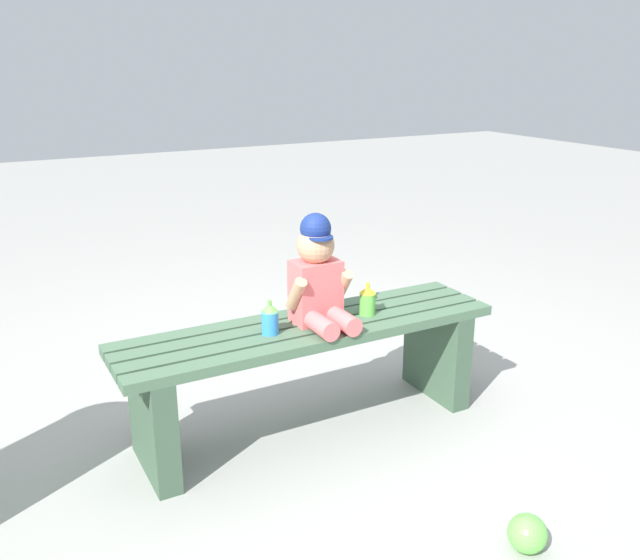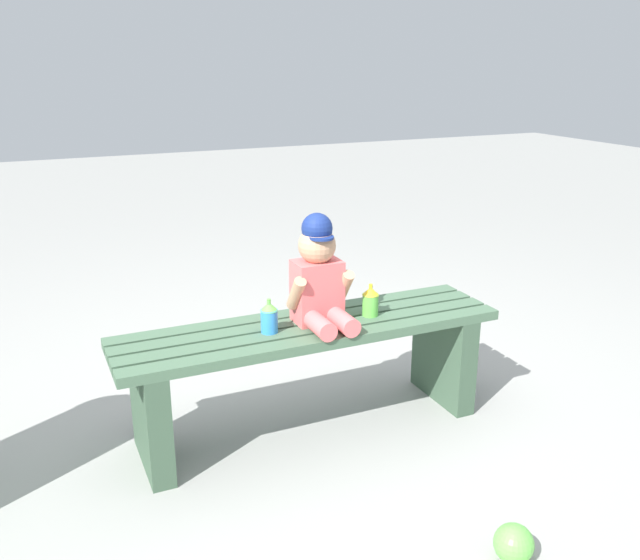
% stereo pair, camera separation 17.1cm
% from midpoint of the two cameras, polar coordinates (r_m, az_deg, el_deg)
% --- Properties ---
extents(ground_plane, '(16.00, 16.00, 0.00)m').
position_cam_midpoint_polar(ground_plane, '(2.69, -2.74, -12.20)').
color(ground_plane, '#999993').
extents(park_bench, '(1.43, 0.35, 0.43)m').
position_cam_midpoint_polar(park_bench, '(2.56, -2.83, -6.67)').
color(park_bench, '#47664C').
rests_on(park_bench, ground_plane).
extents(child_figure, '(0.23, 0.27, 0.40)m').
position_cam_midpoint_polar(child_figure, '(2.45, -2.16, 0.28)').
color(child_figure, '#E56666').
rests_on(child_figure, park_bench).
extents(sippy_cup_left, '(0.06, 0.06, 0.12)m').
position_cam_midpoint_polar(sippy_cup_left, '(2.40, -6.22, -3.20)').
color(sippy_cup_left, '#338CE5').
rests_on(sippy_cup_left, park_bench).
extents(sippy_cup_right, '(0.06, 0.06, 0.12)m').
position_cam_midpoint_polar(sippy_cup_right, '(2.57, 2.07, -1.65)').
color(sippy_cup_right, '#66CC4C').
rests_on(sippy_cup_right, park_bench).
extents(toy_ball, '(0.11, 0.11, 0.11)m').
position_cam_midpoint_polar(toy_ball, '(2.15, 14.54, -19.76)').
color(toy_ball, '#66CC4C').
rests_on(toy_ball, ground_plane).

